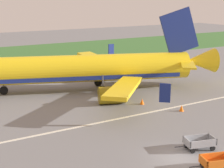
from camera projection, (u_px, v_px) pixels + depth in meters
The scene contains 8 objects.
ground_plane at pixel (179, 158), 27.54m from camera, with size 220.00×220.00×0.00m, color slate.
grass_strip at pixel (5, 56), 75.72m from camera, with size 220.00×28.00×0.06m, color #3D7033.
apron_stripe at pixel (114, 120), 36.23m from camera, with size 120.00×0.36×0.01m, color silver.
airplane at pixel (90, 69), 46.95m from camera, with size 36.47×29.69×11.34m.
baggage_cart_nearest at pixel (218, 162), 25.63m from camera, with size 3.61×2.10×1.07m.
baggage_cart_second_in_row at pixel (199, 143), 29.07m from camera, with size 3.62×2.02×1.07m.
traffic_cone_near_plane at pixel (182, 108), 38.88m from camera, with size 0.54×0.54×0.72m, color orange.
traffic_cone_mid_apron at pixel (142, 101), 41.40m from camera, with size 0.53×0.53×0.70m, color orange.
Camera 1 is at (-17.45, -18.99, 12.60)m, focal length 54.86 mm.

